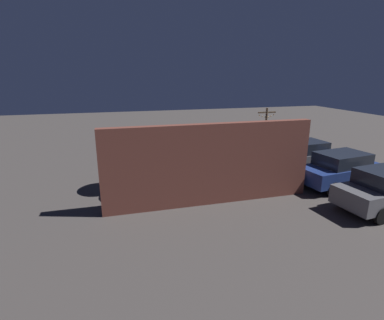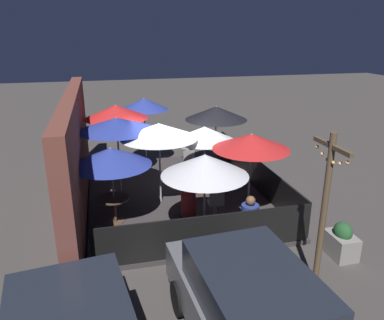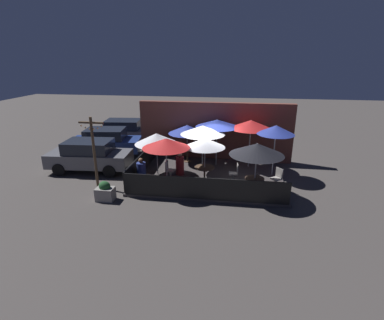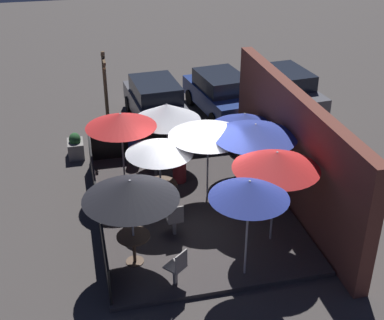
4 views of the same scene
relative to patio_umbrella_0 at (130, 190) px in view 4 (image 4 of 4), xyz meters
The scene contains 27 objects.
ground_plane 3.50m from the patio_umbrella_0, 136.90° to the left, with size 60.00×60.00×0.00m, color #423D3A.
patio_deck 3.46m from the patio_umbrella_0, 136.90° to the left, with size 6.95×5.25×0.12m.
building_wall 5.18m from the patio_umbrella_0, 113.02° to the left, with size 8.55×0.36×3.28m.
fence_front 2.64m from the patio_umbrella_0, 160.97° to the right, with size 6.75×0.05×0.95m.
fence_side_left 5.97m from the patio_umbrella_0, 160.90° to the left, with size 0.05×5.05×0.95m.
patio_umbrella_0 is the anchor object (origin of this frame).
patio_umbrella_1 5.15m from the patio_umbrella_0, 132.21° to the left, with size 2.03×2.03×2.05m.
patio_umbrella_2 2.44m from the patio_umbrella_0, 154.68° to the left, with size 1.82×1.82×2.12m.
patio_umbrella_3 2.64m from the patio_umbrella_0, 67.78° to the left, with size 1.76×1.76×2.49m.
patio_umbrella_4 3.50m from the patio_umbrella_0, 92.05° to the left, with size 2.11×2.11×2.49m.
patio_umbrella_5 4.91m from the patio_umbrella_0, 159.71° to the left, with size 2.09×2.09×2.08m.
patio_umbrella_6 4.01m from the patio_umbrella_0, 117.39° to the left, with size 2.25×2.25×2.45m.
patio_umbrella_7 3.79m from the patio_umbrella_0, behind, with size 2.04×2.04×2.27m.
patio_umbrella_8 3.47m from the patio_umbrella_0, 135.35° to the left, with size 2.18×2.18×2.36m.
dining_table_0 1.42m from the patio_umbrella_0, behind, with size 0.79×0.79×0.77m.
dining_table_1 5.35m from the patio_umbrella_0, 132.21° to the left, with size 0.82×0.82×0.71m.
dining_table_2 2.82m from the patio_umbrella_0, 154.68° to the left, with size 0.92×0.92×0.76m.
patio_chair_0 2.08m from the patio_umbrella_0, 125.45° to the left, with size 0.43×0.43×0.93m.
patio_chair_1 4.36m from the patio_umbrella_0, 163.09° to the left, with size 0.43×0.43×0.91m.
patio_chair_2 2.00m from the patio_umbrella_0, 39.26° to the left, with size 0.56×0.56×0.93m.
patron_0 4.25m from the patio_umbrella_0, 152.25° to the left, with size 0.56×0.56×1.13m.
patron_1 5.38m from the patio_umbrella_0, behind, with size 0.53×0.53×1.15m.
planter_box 6.45m from the patio_umbrella_0, 169.48° to the right, with size 0.74×0.52×0.85m.
light_post 7.00m from the patio_umbrella_0, behind, with size 1.10×0.12×3.24m.
parked_car_0 8.58m from the patio_umbrella_0, 166.69° to the left, with size 4.26×2.01×1.62m.
parked_car_1 9.73m from the patio_umbrella_0, 151.81° to the left, with size 4.23×2.21×1.62m.
parked_car_2 11.09m from the patio_umbrella_0, 139.51° to the left, with size 4.22×2.10×1.62m.
Camera 4 is at (12.22, -2.88, 8.32)m, focal length 50.00 mm.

